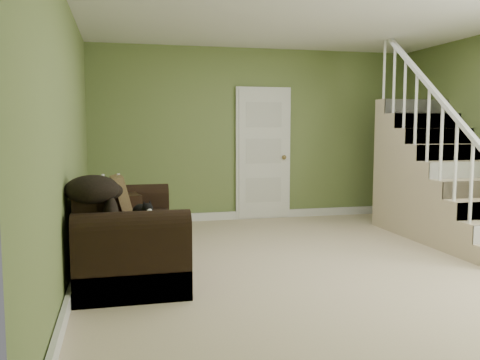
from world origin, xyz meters
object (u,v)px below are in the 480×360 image
side_table (112,223)px  cat (142,212)px  banana (143,224)px  sofa (125,237)px

side_table → cat: 0.72m
cat → banana: size_ratio=2.34×
side_table → banana: side_table is taller
side_table → banana: size_ratio=4.74×
sofa → cat: size_ratio=4.94×
side_table → cat: bearing=-63.6°
sofa → banana: 0.33m
sofa → banana: bearing=-53.0°
sofa → banana: size_ratio=11.55×
side_table → cat: size_ratio=2.03×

